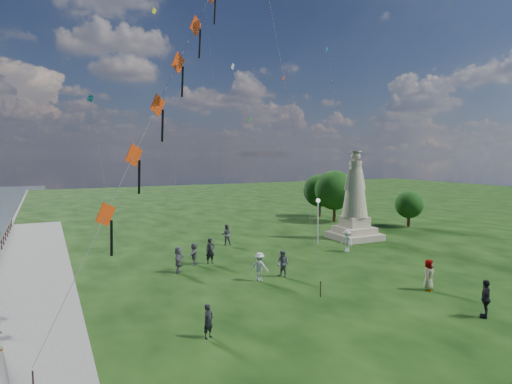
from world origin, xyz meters
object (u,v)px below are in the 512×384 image
person_1 (283,264)px  person_6 (210,251)px  statue (355,206)px  person_0 (208,321)px  person_7 (226,235)px  person_2 (260,267)px  person_4 (429,275)px  person_3 (486,299)px  lamppost (318,211)px  person_8 (347,241)px  person_5 (179,260)px  person_11 (194,254)px

person_1 → person_6: (-2.97, 5.33, 0.05)m
statue → person_0: bearing=-142.8°
person_7 → person_1: bearing=105.3°
person_2 → person_4: bearing=-167.9°
person_3 → person_4: bearing=-136.3°
person_1 → person_2: size_ratio=0.98×
person_1 → person_6: person_6 is taller
statue → person_6: statue is taller
statue → person_4: bearing=-112.2°
statue → person_7: 12.25m
lamppost → person_2: bearing=-141.6°
person_1 → person_2: person_2 is taller
person_2 → person_4: size_ratio=0.99×
person_0 → person_7: (7.88, 17.16, 0.19)m
statue → person_8: 6.00m
person_4 → person_8: size_ratio=1.02×
person_8 → person_4: bearing=-21.0°
statue → person_3: 19.51m
person_0 → person_4: 13.67m
person_0 → person_7: size_ratio=0.80×
person_2 → person_5: size_ratio=1.01×
person_1 → person_6: 6.10m
statue → person_3: statue is taller
person_5 → person_11: bearing=-19.2°
statue → person_6: (-15.18, -2.58, -2.16)m
person_0 → person_6: (4.44, 11.81, 0.19)m
person_0 → person_5: 10.64m
person_0 → person_2: 8.65m
statue → lamppost: size_ratio=2.03×
person_5 → person_7: size_ratio=0.96×
person_0 → person_7: bearing=38.3°
lamppost → person_8: lamppost is taller
person_4 → person_5: bearing=112.0°
statue → person_6: size_ratio=4.39×
person_1 → person_0: bearing=-71.4°
person_3 → lamppost: bearing=-132.3°
person_3 → person_8: 14.50m
statue → person_1: 14.72m
person_0 → person_1: (7.41, 6.49, 0.14)m
person_8 → person_2: bearing=-77.9°
person_2 → person_6: person_6 is taller
lamppost → person_2: 12.35m
person_2 → person_11: (-2.44, 5.58, -0.10)m
person_2 → person_3: 12.42m
person_11 → person_4: bearing=65.9°
person_5 → person_8: size_ratio=1.00×
person_0 → person_7: person_7 is taller
person_7 → lamppost: bearing=175.0°
person_5 → statue: bearing=-51.7°
statue → person_8: size_ratio=4.60×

